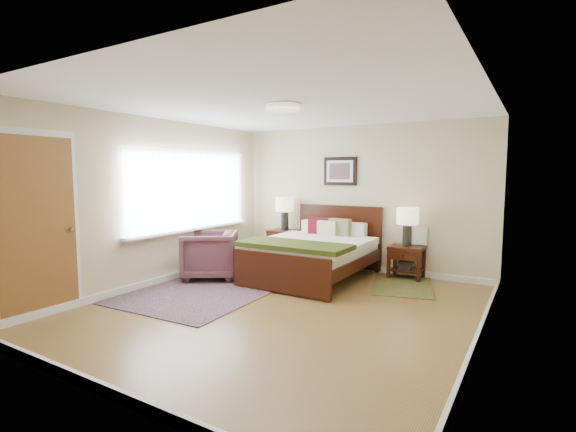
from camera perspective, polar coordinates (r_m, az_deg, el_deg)
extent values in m
plane|color=olive|center=(5.35, -0.68, -12.40)|extent=(5.00, 5.00, 0.00)
cube|color=#C3B78E|center=(7.34, 9.67, 2.39)|extent=(4.50, 0.04, 2.50)
cube|color=#C3B78E|center=(3.27, -24.51, -2.04)|extent=(4.50, 0.04, 2.50)
cube|color=#C3B78E|center=(6.57, -17.60, 1.83)|extent=(0.04, 5.00, 2.50)
cube|color=#C3B78E|center=(4.36, 25.28, -0.27)|extent=(0.04, 5.00, 2.50)
cube|color=white|center=(5.16, -0.71, 15.05)|extent=(4.50, 5.00, 0.02)
cube|color=silver|center=(7.03, -13.24, 3.40)|extent=(0.02, 2.72, 1.32)
cube|color=silver|center=(7.02, -13.15, 3.40)|extent=(0.01, 2.60, 1.20)
cube|color=silver|center=(7.05, -12.83, -1.72)|extent=(0.10, 2.72, 0.04)
cube|color=silver|center=(5.58, -31.07, -1.01)|extent=(0.01, 1.00, 2.18)
cube|color=brown|center=(5.58, -31.00, -1.42)|extent=(0.01, 0.90, 2.10)
cylinder|color=#999999|center=(5.75, -27.51, -1.57)|extent=(0.04, 0.04, 0.04)
cylinder|color=white|center=(5.15, -0.71, 14.61)|extent=(0.40, 0.40, 0.07)
cylinder|color=beige|center=(5.16, -0.71, 14.99)|extent=(0.44, 0.44, 0.01)
cube|color=#341207|center=(7.51, 6.99, -2.73)|extent=(1.57, 0.06, 1.10)
cube|color=#341207|center=(5.85, -1.10, -7.84)|extent=(1.57, 0.06, 0.55)
cube|color=#341207|center=(7.05, -1.92, -5.35)|extent=(0.06, 1.96, 0.18)
cube|color=#341207|center=(6.37, 9.42, -6.60)|extent=(0.06, 1.96, 0.18)
cube|color=silver|center=(6.65, 3.46, -4.90)|extent=(1.47, 1.94, 0.22)
cube|color=silver|center=(6.54, 3.06, -3.77)|extent=(1.65, 1.71, 0.10)
cube|color=#2D3A11|center=(6.08, 0.71, -4.02)|extent=(1.69, 0.70, 0.07)
cube|color=silver|center=(7.42, 3.82, -1.58)|extent=(0.49, 0.18, 0.25)
cube|color=silver|center=(7.14, 8.72, -1.93)|extent=(0.49, 0.18, 0.25)
cube|color=#560913|center=(7.25, 4.28, -1.44)|extent=(0.38, 0.17, 0.31)
cube|color=olive|center=(7.09, 7.11, -1.64)|extent=(0.38, 0.16, 0.31)
cube|color=beige|center=(7.10, 5.40, -1.76)|extent=(0.34, 0.13, 0.27)
cube|color=black|center=(7.44, 7.14, 6.09)|extent=(0.62, 0.03, 0.50)
cube|color=silver|center=(7.43, 7.08, 6.09)|extent=(0.50, 0.01, 0.38)
cube|color=#A52D23|center=(7.42, 7.05, 6.09)|extent=(0.38, 0.01, 0.28)
cube|color=#341207|center=(7.81, -0.44, -2.10)|extent=(0.53, 0.48, 0.05)
cube|color=#341207|center=(7.81, -2.70, -4.42)|extent=(0.05, 0.05, 0.58)
cube|color=#341207|center=(7.57, 0.25, -4.75)|extent=(0.05, 0.05, 0.58)
cube|color=#341207|center=(8.16, -1.07, -3.99)|extent=(0.05, 0.05, 0.58)
cube|color=#341207|center=(7.92, 1.80, -4.28)|extent=(0.05, 0.05, 0.58)
cube|color=#341207|center=(7.64, -1.32, -3.04)|extent=(0.47, 0.03, 0.14)
cube|color=#341207|center=(6.92, 15.93, -4.19)|extent=(0.53, 0.40, 0.05)
cube|color=#341207|center=(6.88, 13.59, -6.40)|extent=(0.05, 0.05, 0.48)
cube|color=#341207|center=(6.75, 17.42, -6.72)|extent=(0.05, 0.05, 0.48)
cube|color=#341207|center=(7.19, 14.41, -5.89)|extent=(0.05, 0.05, 0.48)
cube|color=#341207|center=(7.08, 18.08, -6.18)|extent=(0.05, 0.05, 0.48)
cube|color=#341207|center=(6.77, 15.49, -5.26)|extent=(0.47, 0.03, 0.14)
cube|color=#341207|center=(6.99, 15.85, -7.10)|extent=(0.47, 0.34, 0.03)
cube|color=black|center=(6.99, 15.85, -6.86)|extent=(0.19, 0.25, 0.03)
cube|color=black|center=(6.98, 15.86, -6.58)|extent=(0.19, 0.25, 0.03)
cube|color=black|center=(6.97, 15.87, -6.30)|extent=(0.19, 0.25, 0.03)
cube|color=black|center=(6.96, 15.88, -6.02)|extent=(0.19, 0.25, 0.03)
cylinder|color=black|center=(7.79, -0.44, -0.71)|extent=(0.14, 0.14, 0.32)
cylinder|color=black|center=(7.77, -0.44, 0.60)|extent=(0.02, 0.02, 0.06)
cylinder|color=#FCE6C0|center=(7.76, -0.44, 1.63)|extent=(0.34, 0.34, 0.26)
cylinder|color=black|center=(6.89, 15.97, -2.63)|extent=(0.14, 0.14, 0.32)
cylinder|color=black|center=(6.87, 16.01, -1.14)|extent=(0.02, 0.02, 0.06)
cylinder|color=#FCE6C0|center=(6.86, 16.04, 0.02)|extent=(0.34, 0.34, 0.26)
imported|color=brown|center=(6.83, -10.66, -5.23)|extent=(1.14, 1.13, 0.76)
cube|color=#0F0D41|center=(6.23, -10.81, -9.83)|extent=(1.88, 2.58, 0.01)
cube|color=black|center=(6.56, 15.38, -9.13)|extent=(1.17, 1.47, 0.01)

